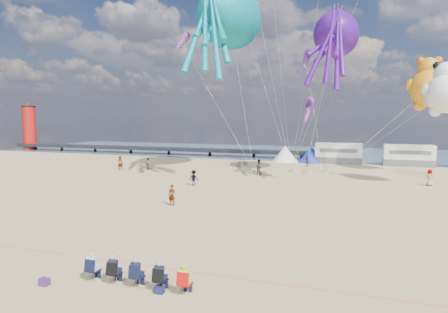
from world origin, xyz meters
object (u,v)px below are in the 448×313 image
Objects in this scene: sandbag_d at (323,171)px; windsock_right at (308,111)px; beachgoer_5 at (120,163)px; beachgoer_7 at (148,164)px; tent_white at (285,154)px; windsock_left at (182,42)px; standing_person at (172,195)px; windsock_mid at (306,61)px; kite_octopus_purple at (336,35)px; tent_blue at (311,155)px; beachgoer_0 at (430,178)px; beachgoer_2 at (194,178)px; sandbag_a at (254,171)px; cooler_purple at (44,282)px; beachgoer_1 at (259,167)px; sandbag_b at (304,173)px; lighthouse at (29,128)px; beachgoer_3 at (307,161)px; motorhome_0 at (339,153)px; sandbag_e at (291,171)px; motorhome_1 at (409,155)px; kite_teddy_orange at (429,88)px; spectator_row at (137,272)px; kite_panda at (445,94)px; sandbag_c at (332,173)px; kite_octopus_teal at (230,18)px.

sandbag_d is 0.10× the size of windsock_right.
beachgoer_5 reaches higher than beachgoer_7.
tent_white is 25.53m from windsock_left.
standing_person is 24.13m from windsock_mid.
beachgoer_5 is 0.24× the size of windsock_left.
tent_white is 21.83m from kite_octopus_purple.
tent_blue is 21.53m from beachgoer_0.
beachgoer_2 is 11.73m from sandbag_a.
beachgoer_1 is (0.98, 33.75, 0.76)m from cooler_purple.
sandbag_b is (20.14, 2.35, -0.67)m from beachgoer_7.
lighthouse reaches higher than beachgoer_0.
beachgoer_3 is (4.54, 9.94, -0.16)m from beachgoer_1.
lighthouse is at bearing 164.14° from sandbag_b.
lighthouse is 58.23m from tent_blue.
tent_blue reaches higher than sandbag_a.
beachgoer_3 is 15.41m from windsock_right.
beachgoer_1 is 3.68× the size of sandbag_d.
motorhome_0 is 31.45m from beachgoer_5.
motorhome_1 is at bearing 36.88° from sandbag_e.
motorhome_0 is 13.20× the size of sandbag_b.
sandbag_e is at bearing 178.16° from beachgoer_5.
beachgoer_0 is (71.77, -20.54, -3.65)m from lighthouse.
kite_teddy_orange is at bearing 13.76° from sandbag_a.
beachgoer_5 is at bearing -169.78° from sandbag_b.
spectator_row is at bearing -80.20° from kite_octopus_purple.
kite_panda reaches higher than sandbag_a.
kite_panda is at bearing -32.63° from sandbag_d.
cooler_purple is 0.24× the size of beachgoer_0.
windsock_left reaches higher than sandbag_a.
kite_octopus_purple reaches higher than kite_panda.
sandbag_e is at bearing -143.12° from motorhome_1.
beachgoer_1 reaches higher than sandbag_d.
beachgoer_0 reaches higher than sandbag_d.
lighthouse is at bearing 149.46° from kite_teddy_orange.
kite_octopus_purple reaches higher than beachgoer_7.
spectator_row is at bearing -96.69° from sandbag_d.
windsock_left reaches higher than beachgoer_0.
lighthouse is 1.14× the size of windsock_left.
kite_teddy_orange is at bearing 17.83° from sandbag_c.
kite_octopus_purple is (13.03, 10.42, 15.38)m from beachgoer_2.
windsock_left is at bearing -135.38° from sandbag_a.
sandbag_e is at bearing 172.49° from kite_octopus_purple.
windsock_mid reaches higher than tent_blue.
kite_octopus_purple reaches higher than beachgoer_5.
kite_octopus_purple reaches higher than motorhome_1.
motorhome_1 is 1.04× the size of kite_panda.
motorhome_1 reaches higher than beachgoer_0.
motorhome_0 reaches higher than beachgoer_2.
beachgoer_1 is 1.17× the size of beachgoer_2.
kite_octopus_teal is at bearing -121.13° from tent_blue.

